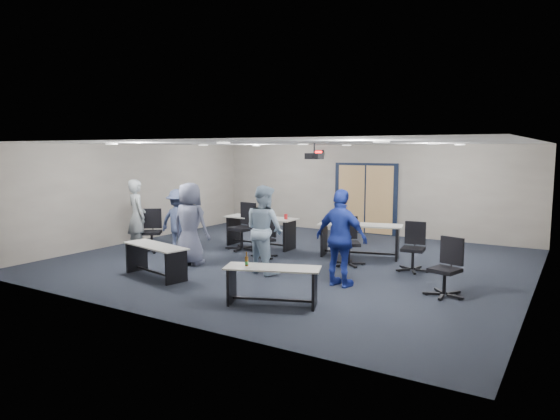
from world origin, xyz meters
The scene contains 25 objects.
floor centered at (0.00, 0.00, 0.00)m, with size 10.00×10.00×0.00m, color black.
back_wall centered at (0.00, 4.50, 1.35)m, with size 10.00×0.04×2.70m, color gray.
front_wall centered at (0.00, -4.50, 1.35)m, with size 10.00×0.04×2.70m, color gray.
left_wall centered at (-5.00, 0.00, 1.35)m, with size 0.04×9.00×2.70m, color gray.
right_wall centered at (5.00, 0.00, 1.35)m, with size 0.04×9.00×2.70m, color gray.
ceiling centered at (0.00, 0.00, 2.70)m, with size 10.00×9.00×0.04m, color silver.
double_door centered at (0.00, 4.46, 1.05)m, with size 2.00×0.07×2.20m.
exit_sign centered at (-1.60, 4.44, 2.45)m, with size 0.32×0.07×0.18m.
ceiling_projector centered at (0.30, 0.50, 2.40)m, with size 0.35×0.32×0.37m.
ceiling_can_lights centered at (0.00, 0.25, 2.67)m, with size 6.24×5.74×0.02m, color silver, non-canonical shape.
table_front_left centered at (-1.61, -2.69, 0.44)m, with size 1.68×0.86×0.65m.
table_front_right centered at (1.36, -3.00, 0.44)m, with size 1.65×1.05×0.87m.
table_back_left centered at (-1.52, 1.01, 0.54)m, with size 1.97×0.69×0.92m.
table_back_right centered at (1.18, 1.20, 0.54)m, with size 2.06×1.12×0.79m.
chair_back_a centered at (-1.74, 0.44, 0.60)m, with size 0.75×0.75×1.20m, color black, non-canonical shape.
chair_back_b centered at (-0.73, -0.06, 0.47)m, with size 0.59×0.59×0.94m, color black, non-canonical shape.
chair_back_c centered at (1.30, 0.26, 0.53)m, with size 0.67×0.67×1.07m, color black, non-canonical shape.
chair_back_d centered at (2.67, 0.46, 0.52)m, with size 0.65×0.65×1.03m, color black, non-canonical shape.
chair_loose_left centered at (-3.53, -0.93, 0.53)m, with size 0.67×0.67×1.06m, color black, non-canonical shape.
chair_loose_right centered at (3.68, -1.04, 0.51)m, with size 0.65×0.65×1.03m, color black, non-canonical shape.
person_gray centered at (-3.72, -1.21, 0.92)m, with size 0.67×0.44×1.83m, color #919A9E.
person_plaid centered at (-1.77, -1.46, 0.92)m, with size 0.89×0.58×1.83m, color slate.
person_lightblue centered at (0.07, -1.26, 0.92)m, with size 0.89×0.69×1.83m, color #9EB9D2.
person_navy centered at (1.86, -1.38, 0.92)m, with size 1.07×0.45×1.83m, color navy.
person_back centered at (-2.84, -0.68, 0.79)m, with size 1.02×0.59×1.59m, color #384264.
Camera 1 is at (5.64, -9.77, 2.55)m, focal length 32.00 mm.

